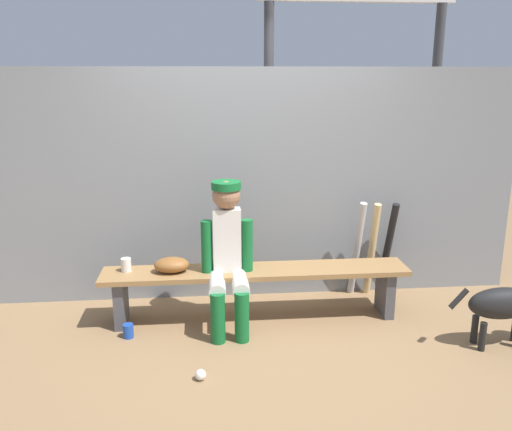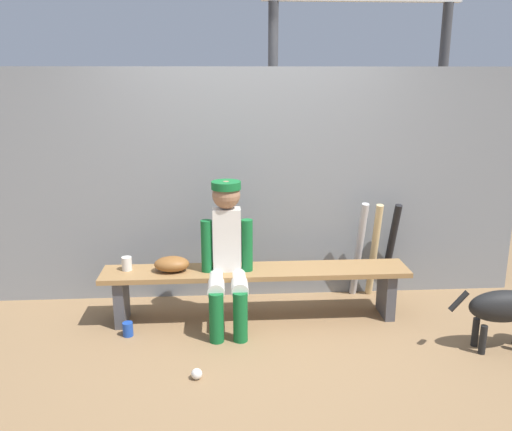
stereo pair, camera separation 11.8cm
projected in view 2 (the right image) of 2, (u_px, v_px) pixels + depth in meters
ground_plane at (256, 318)px, 4.49m from camera, size 30.00×30.00×0.00m
chainlink_fence at (252, 186)px, 4.73m from camera, size 4.79×0.03×2.02m
dugout_bench at (256, 280)px, 4.41m from camera, size 2.48×0.36×0.43m
player_seated at (227, 251)px, 4.21m from camera, size 0.41×0.55×1.16m
baseball_glove at (172, 264)px, 4.32m from camera, size 0.28×0.20×0.12m
bat_aluminum_silver at (359, 250)px, 4.81m from camera, size 0.10×0.25×0.90m
bat_wood_natural at (374, 251)px, 4.81m from camera, size 0.08×0.23×0.88m
bat_aluminum_black at (390, 249)px, 4.88m from camera, size 0.11×0.27×0.87m
baseball at (197, 374)px, 3.59m from camera, size 0.07×0.07×0.07m
cup_on_ground at (128, 329)px, 4.18m from camera, size 0.08×0.08×0.11m
cup_on_bench at (127, 264)px, 4.35m from camera, size 0.08×0.08×0.11m
scoreboard at (368, 10)px, 5.29m from camera, size 2.24×0.27×3.65m
dog at (511, 307)px, 3.91m from camera, size 0.84×0.20×0.49m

